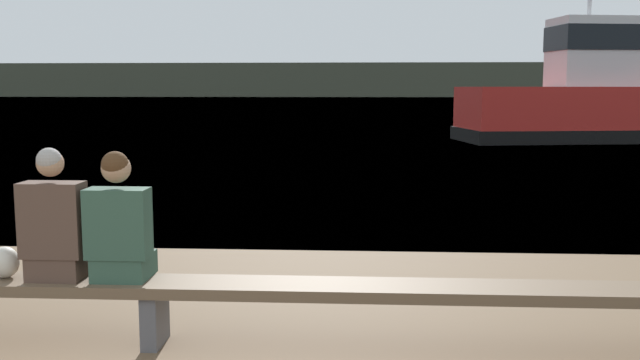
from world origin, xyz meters
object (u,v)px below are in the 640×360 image
person_left (55,225)px  tugboat_red (584,103)px  bench_main (154,291)px  person_right (119,226)px  shopping_bag (5,262)px

person_left → tugboat_red: bearing=64.2°
bench_main → person_left: bearing=179.4°
person_left → person_right: size_ratio=1.02×
bench_main → person_right: 0.53m
bench_main → shopping_bag: 1.12m
person_right → shopping_bag: size_ratio=4.06×
person_left → person_right: person_left is taller
shopping_bag → tugboat_red: 22.88m
bench_main → tugboat_red: tugboat_red is taller
bench_main → person_left: 0.85m
person_right → shopping_bag: 0.91m
person_right → shopping_bag: person_right is taller
shopping_bag → tugboat_red: tugboat_red is taller
person_right → tugboat_red: bearing=65.3°
person_left → shopping_bag: bearing=178.1°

